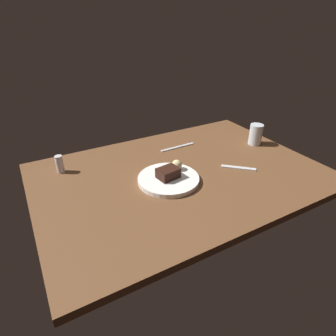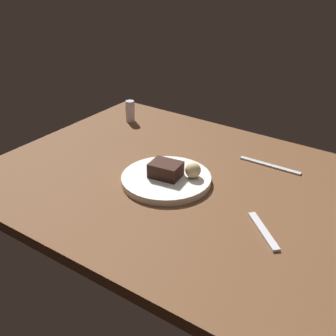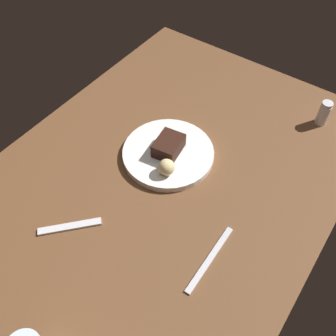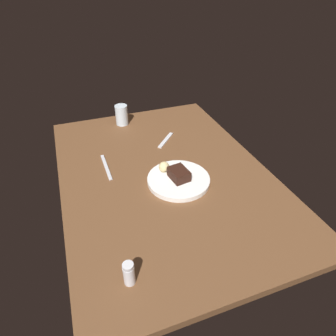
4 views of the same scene
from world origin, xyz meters
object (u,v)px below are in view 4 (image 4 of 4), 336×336
(chocolate_cake_slice, at_px, (179,174))
(butter_knife, at_px, (106,167))
(dessert_spoon, at_px, (166,140))
(dessert_plate, at_px, (179,180))
(salt_shaker, at_px, (129,273))
(water_glass, at_px, (122,115))
(bread_roll, at_px, (164,167))

(chocolate_cake_slice, bearing_deg, butter_knife, -127.85)
(chocolate_cake_slice, xyz_separation_m, dessert_spoon, (-0.32, 0.06, -0.04))
(dessert_plate, distance_m, butter_knife, 0.32)
(salt_shaker, relative_size, butter_knife, 0.41)
(butter_knife, bearing_deg, dessert_plate, -128.53)
(dessert_plate, height_order, dessert_spoon, dessert_plate)
(dessert_plate, xyz_separation_m, salt_shaker, (0.37, -0.29, 0.03))
(water_glass, bearing_deg, butter_knife, -22.73)
(dessert_plate, relative_size, salt_shaker, 3.23)
(bread_roll, relative_size, water_glass, 0.41)
(chocolate_cake_slice, height_order, dessert_spoon, chocolate_cake_slice)
(salt_shaker, distance_m, butter_knife, 0.57)
(water_glass, distance_m, butter_knife, 0.41)
(bread_roll, distance_m, salt_shaker, 0.50)
(dessert_plate, distance_m, dessert_spoon, 0.33)
(chocolate_cake_slice, bearing_deg, water_glass, -170.05)
(bread_roll, distance_m, dessert_spoon, 0.28)
(salt_shaker, distance_m, water_glass, 0.96)
(dessert_spoon, relative_size, butter_knife, 0.79)
(dessert_spoon, bearing_deg, butter_knife, -26.01)
(salt_shaker, height_order, dessert_spoon, salt_shaker)
(water_glass, xyz_separation_m, dessert_spoon, (0.25, 0.16, -0.05))
(salt_shaker, relative_size, water_glass, 0.74)
(chocolate_cake_slice, distance_m, bread_roll, 0.08)
(chocolate_cake_slice, distance_m, dessert_spoon, 0.33)
(salt_shaker, bearing_deg, butter_knife, 176.38)
(salt_shaker, bearing_deg, dessert_spoon, 152.92)
(dessert_plate, bearing_deg, salt_shaker, -38.43)
(chocolate_cake_slice, distance_m, butter_knife, 0.33)
(water_glass, bearing_deg, chocolate_cake_slice, 9.95)
(butter_knife, bearing_deg, salt_shaker, 175.45)
(butter_knife, bearing_deg, bread_roll, -122.78)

